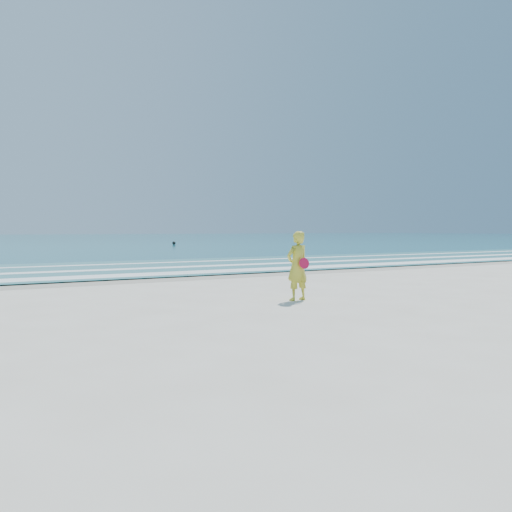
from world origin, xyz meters
TOP-DOWN VIEW (x-y plane):
  - ground at (0.00, 0.00)m, footprint 400.00×400.00m
  - wet_sand at (0.00, 9.00)m, footprint 400.00×2.40m
  - ocean at (0.00, 105.00)m, footprint 400.00×190.00m
  - shallow at (0.00, 14.00)m, footprint 400.00×10.00m
  - foam_near at (0.00, 10.30)m, footprint 400.00×1.40m
  - foam_mid at (0.00, 13.20)m, footprint 400.00×0.90m
  - foam_far at (0.00, 16.50)m, footprint 400.00×0.60m
  - buoy at (13.21, 45.97)m, footprint 0.39×0.39m
  - woman at (0.66, 2.09)m, footprint 0.66×0.48m

SIDE VIEW (x-z plane):
  - ground at x=0.00m, z-range 0.00..0.00m
  - wet_sand at x=0.00m, z-range 0.00..0.00m
  - ocean at x=0.00m, z-range 0.00..0.04m
  - shallow at x=0.00m, z-range 0.04..0.05m
  - foam_near at x=0.00m, z-range 0.05..0.06m
  - foam_mid at x=0.00m, z-range 0.05..0.06m
  - foam_far at x=0.00m, z-range 0.05..0.06m
  - buoy at x=13.21m, z-range 0.04..0.43m
  - woman at x=0.66m, z-range 0.00..1.69m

